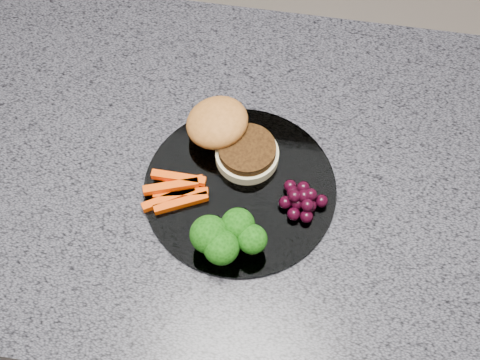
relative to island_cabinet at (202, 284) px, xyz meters
name	(u,v)px	position (x,y,z in m)	size (l,w,h in m)	color
island_cabinet	(202,284)	(0.00, 0.00, 0.00)	(1.20, 0.60, 0.86)	brown
countertop	(186,169)	(0.00, 0.00, 0.45)	(1.20, 0.60, 0.04)	#4F4F59
plate	(240,188)	(0.08, -0.03, 0.47)	(0.26, 0.26, 0.01)	white
burger	(228,135)	(0.05, 0.04, 0.50)	(0.15, 0.14, 0.05)	beige
carrot_sticks	(176,191)	(0.00, -0.05, 0.48)	(0.09, 0.07, 0.02)	#F24704
broccoli	(226,237)	(0.08, -0.12, 0.51)	(0.10, 0.08, 0.06)	olive
grape_bunch	(302,200)	(0.17, -0.04, 0.49)	(0.06, 0.06, 0.03)	black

